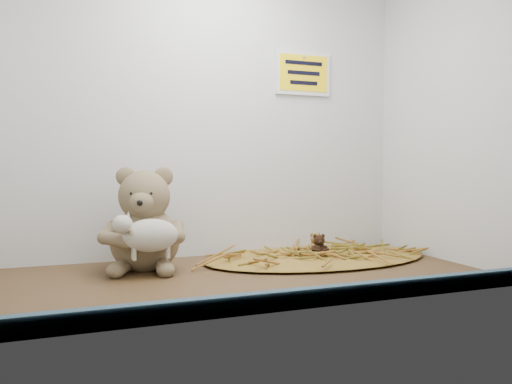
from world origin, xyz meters
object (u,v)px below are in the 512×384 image
object	(u,v)px
main_teddy	(145,218)
toy_lamb	(151,235)
mini_teddy_tan	(315,243)
mini_teddy_brown	(319,244)

from	to	relation	value
main_teddy	toy_lamb	distance (cm)	9.86
main_teddy	mini_teddy_tan	size ratio (longest dim) A/B	4.19
toy_lamb	mini_teddy_brown	xyz separation A→B (cm)	(47.45, 5.50, -5.52)
main_teddy	toy_lamb	world-z (taller)	main_teddy
mini_teddy_brown	main_teddy	bearing A→B (deg)	-172.37
main_teddy	mini_teddy_tan	distance (cm)	48.83
toy_lamb	main_teddy	bearing A→B (deg)	90.00
toy_lamb	mini_teddy_brown	size ratio (longest dim) A/B	2.68
main_teddy	toy_lamb	bearing A→B (deg)	-74.82
main_teddy	toy_lamb	size ratio (longest dim) A/B	1.54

